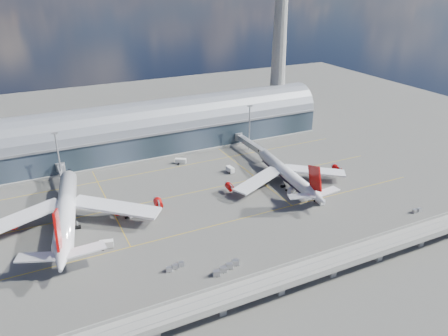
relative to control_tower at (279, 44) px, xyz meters
name	(u,v)px	position (x,y,z in m)	size (l,w,h in m)	color
ground	(208,213)	(-85.00, -83.00, -51.64)	(500.00, 500.00, 0.00)	#474744
taxi_lines	(188,191)	(-85.00, -60.89, -51.63)	(200.00, 80.12, 0.01)	gold
terminal	(149,131)	(-85.00, -5.01, -40.30)	(200.00, 30.00, 28.00)	#1F2B34
control_tower	(279,44)	(0.00, 0.00, 0.00)	(19.00, 19.00, 103.00)	gray
guideway	(281,280)	(-85.00, -138.00, -46.34)	(220.00, 8.50, 7.20)	gray
floodlight_mast_left	(59,157)	(-135.00, -28.00, -38.00)	(3.00, 0.70, 25.70)	gray
floodlight_mast_right	(249,126)	(-35.00, -28.00, -38.00)	(3.00, 0.70, 25.70)	gray
airliner_left	(66,212)	(-138.36, -69.25, -44.77)	(74.77, 78.70, 24.05)	white
airliner_right	(287,174)	(-40.66, -74.68, -46.50)	(59.74, 62.46, 19.80)	white
jet_bridge_left	(63,175)	(-134.41, -29.88, -46.46)	(4.40, 28.00, 7.25)	gray
jet_bridge_right	(249,143)	(-37.00, -31.82, -46.46)	(4.40, 32.00, 7.25)	gray
service_truck_0	(128,212)	(-114.96, -70.25, -50.16)	(4.19, 7.25, 2.85)	silver
service_truck_1	(107,244)	(-127.80, -89.57, -50.22)	(5.20, 3.24, 2.80)	silver
service_truck_2	(293,189)	(-42.21, -82.28, -50.24)	(7.48, 5.45, 2.67)	silver
service_truck_3	(319,200)	(-38.11, -96.15, -50.24)	(2.69, 5.79, 2.73)	silver
service_truck_4	(230,170)	(-58.34, -50.93, -50.19)	(2.75, 5.10, 2.88)	silver
service_truck_5	(181,161)	(-76.59, -29.79, -50.26)	(5.91, 4.64, 2.70)	silver
cargo_train_0	(175,267)	(-109.91, -112.11, -50.82)	(7.16, 2.84, 1.57)	gray
cargo_train_1	(226,268)	(-94.85, -120.35, -50.65)	(11.41, 4.89, 1.89)	gray
cargo_train_2	(417,211)	(-6.69, -120.33, -50.84)	(4.57, 1.79, 1.52)	gray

